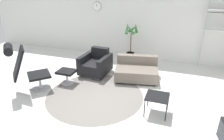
{
  "coord_description": "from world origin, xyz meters",
  "views": [
    {
      "loc": [
        1.58,
        -3.84,
        2.52
      ],
      "look_at": [
        0.08,
        0.38,
        0.55
      ],
      "focal_mm": 32.0,
      "sensor_mm": 36.0,
      "label": 1
    }
  ],
  "objects_px": {
    "couch_low": "(137,71)",
    "side_table": "(157,98)",
    "ottoman": "(67,74)",
    "potted_plant": "(131,47)",
    "lounge_chair": "(24,65)",
    "armchair_red": "(96,65)"
  },
  "relations": [
    {
      "from": "couch_low",
      "to": "side_table",
      "type": "distance_m",
      "value": 1.69
    },
    {
      "from": "ottoman",
      "to": "potted_plant",
      "type": "height_order",
      "value": "potted_plant"
    },
    {
      "from": "ottoman",
      "to": "side_table",
      "type": "bearing_deg",
      "value": -13.01
    },
    {
      "from": "ottoman",
      "to": "potted_plant",
      "type": "relative_size",
      "value": 0.34
    },
    {
      "from": "armchair_red",
      "to": "side_table",
      "type": "distance_m",
      "value": 2.46
    },
    {
      "from": "potted_plant",
      "to": "side_table",
      "type": "bearing_deg",
      "value": -64.99
    },
    {
      "from": "couch_low",
      "to": "side_table",
      "type": "relative_size",
      "value": 2.81
    },
    {
      "from": "ottoman",
      "to": "couch_low",
      "type": "xyz_separation_m",
      "value": [
        1.7,
        0.93,
        -0.05
      ]
    },
    {
      "from": "ottoman",
      "to": "lounge_chair",
      "type": "bearing_deg",
      "value": -133.74
    },
    {
      "from": "ottoman",
      "to": "couch_low",
      "type": "distance_m",
      "value": 1.94
    },
    {
      "from": "couch_low",
      "to": "side_table",
      "type": "xyz_separation_m",
      "value": [
        0.77,
        -1.5,
        0.15
      ]
    },
    {
      "from": "ottoman",
      "to": "potted_plant",
      "type": "distance_m",
      "value": 2.48
    },
    {
      "from": "lounge_chair",
      "to": "ottoman",
      "type": "relative_size",
      "value": 2.65
    },
    {
      "from": "lounge_chair",
      "to": "side_table",
      "type": "bearing_deg",
      "value": 46.5
    },
    {
      "from": "lounge_chair",
      "to": "side_table",
      "type": "xyz_separation_m",
      "value": [
        3.17,
        0.15,
        -0.35
      ]
    },
    {
      "from": "ottoman",
      "to": "potted_plant",
      "type": "bearing_deg",
      "value": 60.82
    },
    {
      "from": "ottoman",
      "to": "potted_plant",
      "type": "xyz_separation_m",
      "value": [
        1.2,
        2.15,
        0.24
      ]
    },
    {
      "from": "armchair_red",
      "to": "potted_plant",
      "type": "height_order",
      "value": "potted_plant"
    },
    {
      "from": "couch_low",
      "to": "lounge_chair",
      "type": "bearing_deg",
      "value": 23.39
    },
    {
      "from": "couch_low",
      "to": "side_table",
      "type": "bearing_deg",
      "value": 105.99
    },
    {
      "from": "side_table",
      "to": "potted_plant",
      "type": "distance_m",
      "value": 3.01
    },
    {
      "from": "couch_low",
      "to": "ottoman",
      "type": "bearing_deg",
      "value": 17.39
    }
  ]
}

